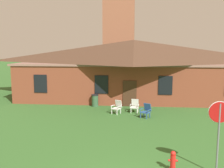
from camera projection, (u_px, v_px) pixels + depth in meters
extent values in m
cube|color=brown|center=(134.00, 79.00, 24.93)|extent=(20.37, 10.00, 3.20)
cube|color=#8C6458|center=(134.00, 62.00, 24.69)|extent=(20.77, 10.20, 0.16)
pyramid|color=#4C3323|center=(134.00, 51.00, 24.53)|extent=(21.18, 10.40, 2.12)
cube|color=black|center=(41.00, 84.00, 20.66)|extent=(1.10, 0.06, 1.50)
cube|color=black|center=(101.00, 84.00, 20.19)|extent=(1.10, 0.06, 1.50)
cube|color=black|center=(165.00, 85.00, 19.72)|extent=(1.10, 0.06, 1.50)
cube|color=#422819|center=(130.00, 94.00, 20.08)|extent=(1.10, 0.06, 2.10)
cube|color=#93563D|center=(119.00, 32.00, 39.94)|extent=(4.80, 4.80, 14.59)
cylinder|color=slate|center=(218.00, 140.00, 9.12)|extent=(0.07, 0.07, 2.70)
cylinder|color=white|center=(220.00, 112.00, 8.99)|extent=(0.81, 0.04, 0.81)
cylinder|color=#B71414|center=(220.00, 112.00, 8.96)|extent=(0.76, 0.04, 0.76)
cube|color=white|center=(117.00, 113.00, 17.57)|extent=(0.07, 0.07, 0.36)
cube|color=white|center=(112.00, 112.00, 17.83)|extent=(0.07, 0.07, 0.36)
cube|color=white|center=(120.00, 111.00, 17.92)|extent=(0.07, 0.07, 0.36)
cube|color=white|center=(115.00, 110.00, 18.19)|extent=(0.07, 0.07, 0.36)
cube|color=white|center=(116.00, 109.00, 17.85)|extent=(0.73, 0.72, 0.05)
cube|color=white|center=(119.00, 104.00, 18.06)|extent=(0.54, 0.43, 0.54)
cube|color=white|center=(119.00, 107.00, 17.64)|extent=(0.29, 0.43, 0.03)
cube|color=white|center=(118.00, 108.00, 17.52)|extent=(0.05, 0.05, 0.22)
cube|color=white|center=(113.00, 105.00, 17.97)|extent=(0.29, 0.43, 0.03)
cube|color=white|center=(111.00, 107.00, 17.86)|extent=(0.05, 0.05, 0.22)
cube|color=silver|center=(137.00, 111.00, 17.97)|extent=(0.06, 0.06, 0.36)
cube|color=silver|center=(131.00, 111.00, 18.06)|extent=(0.06, 0.06, 0.36)
cube|color=silver|center=(138.00, 110.00, 18.40)|extent=(0.06, 0.06, 0.36)
cube|color=silver|center=(132.00, 109.00, 18.49)|extent=(0.06, 0.06, 0.36)
cube|color=silver|center=(135.00, 107.00, 18.20)|extent=(0.59, 0.58, 0.05)
cube|color=silver|center=(135.00, 102.00, 18.46)|extent=(0.53, 0.25, 0.54)
cube|color=silver|center=(139.00, 105.00, 18.10)|extent=(0.11, 0.47, 0.03)
cube|color=silver|center=(138.00, 107.00, 17.96)|extent=(0.04, 0.04, 0.22)
cube|color=silver|center=(131.00, 105.00, 18.22)|extent=(0.11, 0.47, 0.03)
cube|color=silver|center=(130.00, 107.00, 18.07)|extent=(0.04, 0.04, 0.22)
cube|color=#2D5693|center=(147.00, 117.00, 16.53)|extent=(0.07, 0.07, 0.36)
cube|color=#2D5693|center=(141.00, 115.00, 16.80)|extent=(0.07, 0.07, 0.36)
cube|color=#2D5693|center=(150.00, 115.00, 16.88)|extent=(0.07, 0.07, 0.36)
cube|color=#2D5693|center=(144.00, 114.00, 17.15)|extent=(0.07, 0.07, 0.36)
cube|color=#2D5693|center=(145.00, 112.00, 16.81)|extent=(0.73, 0.72, 0.05)
cube|color=#2D5693|center=(148.00, 107.00, 17.02)|extent=(0.54, 0.43, 0.54)
cube|color=#2D5693|center=(149.00, 110.00, 16.60)|extent=(0.29, 0.43, 0.03)
cube|color=#2D5693|center=(148.00, 112.00, 16.48)|extent=(0.05, 0.05, 0.22)
cube|color=#2D5693|center=(141.00, 109.00, 16.94)|extent=(0.29, 0.43, 0.03)
cube|color=#2D5693|center=(140.00, 111.00, 16.83)|extent=(0.05, 0.05, 0.22)
cylinder|color=red|center=(173.00, 162.00, 9.54)|extent=(0.20, 0.20, 0.55)
sphere|color=red|center=(173.00, 154.00, 9.49)|extent=(0.20, 0.20, 0.20)
cylinder|color=red|center=(169.00, 160.00, 9.54)|extent=(0.10, 0.08, 0.08)
cylinder|color=red|center=(176.00, 161.00, 9.52)|extent=(0.10, 0.08, 0.08)
cylinder|color=#335638|center=(95.00, 101.00, 20.15)|extent=(0.52, 0.52, 0.90)
cylinder|color=black|center=(95.00, 95.00, 20.08)|extent=(0.56, 0.56, 0.08)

